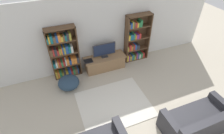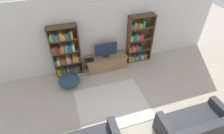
% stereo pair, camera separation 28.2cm
% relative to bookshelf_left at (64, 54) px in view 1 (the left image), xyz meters
% --- Properties ---
extents(wall_back, '(8.80, 0.06, 2.60)m').
position_rel_bookshelf_left_xyz_m(wall_back, '(1.27, 0.18, 0.43)').
color(wall_back, silver).
rests_on(wall_back, ground_plane).
extents(bookshelf_left, '(0.93, 0.30, 1.83)m').
position_rel_bookshelf_left_xyz_m(bookshelf_left, '(0.00, 0.00, 0.00)').
color(bookshelf_left, '#513823').
rests_on(bookshelf_left, ground_plane).
extents(bookshelf_right, '(0.93, 0.30, 1.83)m').
position_rel_bookshelf_left_xyz_m(bookshelf_right, '(2.64, 0.01, -0.03)').
color(bookshelf_right, '#513823').
rests_on(bookshelf_right, ground_plane).
extents(tv_stand, '(1.49, 0.54, 0.50)m').
position_rel_bookshelf_left_xyz_m(tv_stand, '(1.36, -0.15, -0.62)').
color(tv_stand, '#8E6B47').
rests_on(tv_stand, ground_plane).
extents(television, '(0.82, 0.16, 0.54)m').
position_rel_bookshelf_left_xyz_m(television, '(1.36, -0.13, -0.08)').
color(television, '#2D2D33').
rests_on(television, tv_stand).
extents(laptop, '(0.30, 0.25, 0.03)m').
position_rel_bookshelf_left_xyz_m(laptop, '(0.74, -0.18, -0.36)').
color(laptop, '#28282D').
rests_on(laptop, tv_stand).
extents(area_rug, '(2.05, 1.69, 0.02)m').
position_rel_bookshelf_left_xyz_m(area_rug, '(1.03, -1.86, -0.86)').
color(area_rug, beige).
rests_on(area_rug, ground_plane).
extents(couch_right_sofa, '(1.78, 0.86, 0.80)m').
position_rel_bookshelf_left_xyz_m(couch_right_sofa, '(2.70, -3.37, -0.58)').
color(couch_right_sofa, '#2D2D33').
rests_on(couch_right_sofa, ground_plane).
extents(beanbag_ottoman, '(0.68, 0.68, 0.41)m').
position_rel_bookshelf_left_xyz_m(beanbag_ottoman, '(-0.07, -0.67, -0.67)').
color(beanbag_ottoman, '#23384C').
rests_on(beanbag_ottoman, ground_plane).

